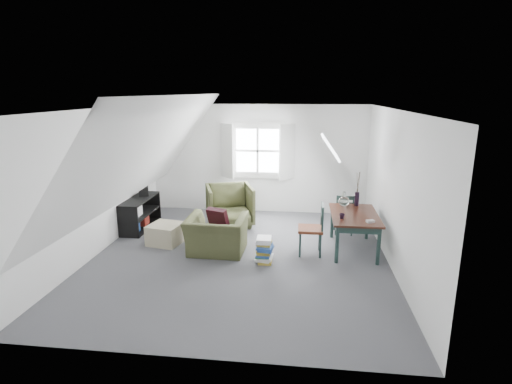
# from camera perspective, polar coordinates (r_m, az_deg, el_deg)

# --- Properties ---
(floor) EXTENTS (5.50, 5.50, 0.00)m
(floor) POSITION_cam_1_polar(r_m,az_deg,el_deg) (7.01, -2.30, -9.17)
(floor) COLOR #4D4E53
(floor) RESTS_ON ground
(ceiling) EXTENTS (5.50, 5.50, 0.00)m
(ceiling) POSITION_cam_1_polar(r_m,az_deg,el_deg) (6.44, -2.52, 11.71)
(ceiling) COLOR white
(ceiling) RESTS_ON wall_back
(wall_back) EXTENTS (5.00, 0.00, 5.00)m
(wall_back) POSITION_cam_1_polar(r_m,az_deg,el_deg) (9.29, 0.26, 4.72)
(wall_back) COLOR white
(wall_back) RESTS_ON ground
(wall_front) EXTENTS (5.00, 0.00, 5.00)m
(wall_front) POSITION_cam_1_polar(r_m,az_deg,el_deg) (4.04, -8.58, -8.16)
(wall_front) COLOR white
(wall_front) RESTS_ON ground
(wall_left) EXTENTS (0.00, 5.50, 5.50)m
(wall_left) POSITION_cam_1_polar(r_m,az_deg,el_deg) (7.42, -21.84, 1.29)
(wall_left) COLOR white
(wall_left) RESTS_ON ground
(wall_right) EXTENTS (0.00, 5.50, 5.50)m
(wall_right) POSITION_cam_1_polar(r_m,az_deg,el_deg) (6.70, 19.22, 0.21)
(wall_right) COLOR white
(wall_right) RESTS_ON ground
(slope_left) EXTENTS (3.19, 5.50, 4.48)m
(slope_left) POSITION_cam_1_polar(r_m,az_deg,el_deg) (6.93, -15.27, 5.37)
(slope_left) COLOR white
(slope_left) RESTS_ON wall_left
(slope_right) EXTENTS (3.19, 5.50, 4.48)m
(slope_right) POSITION_cam_1_polar(r_m,az_deg,el_deg) (6.45, 11.32, 4.98)
(slope_right) COLOR white
(slope_right) RESTS_ON wall_right
(dormer_window) EXTENTS (1.71, 0.35, 1.30)m
(dormer_window) POSITION_cam_1_polar(r_m,az_deg,el_deg) (9.18, 0.21, 5.88)
(dormer_window) COLOR white
(dormer_window) RESTS_ON wall_back
(skylight) EXTENTS (0.35, 0.75, 0.47)m
(skylight) POSITION_cam_1_polar(r_m,az_deg,el_deg) (7.74, 10.58, 6.29)
(skylight) COLOR white
(skylight) RESTS_ON slope_right
(armchair_near) EXTENTS (1.03, 0.91, 0.66)m
(armchair_near) POSITION_cam_1_polar(r_m,az_deg,el_deg) (7.20, -5.59, -8.56)
(armchair_near) COLOR #3F4324
(armchair_near) RESTS_ON floor
(armchair_far) EXTENTS (1.19, 1.20, 0.87)m
(armchair_far) POSITION_cam_1_polar(r_m,az_deg,el_deg) (8.59, -3.73, -4.71)
(armchair_far) COLOR #3F4324
(armchair_far) RESTS_ON floor
(throw_pillow) EXTENTS (0.43, 0.34, 0.39)m
(throw_pillow) POSITION_cam_1_polar(r_m,az_deg,el_deg) (7.14, -5.45, -3.75)
(throw_pillow) COLOR black
(throw_pillow) RESTS_ON armchair_near
(ottoman) EXTENTS (0.66, 0.66, 0.37)m
(ottoman) POSITION_cam_1_polar(r_m,az_deg,el_deg) (7.70, -12.78, -5.85)
(ottoman) COLOR tan
(ottoman) RESTS_ON floor
(dining_table) EXTENTS (0.81, 1.35, 0.68)m
(dining_table) POSITION_cam_1_polar(r_m,az_deg,el_deg) (7.29, 13.86, -3.73)
(dining_table) COLOR black
(dining_table) RESTS_ON floor
(demijohn) EXTENTS (0.19, 0.19, 0.27)m
(demijohn) POSITION_cam_1_polar(r_m,az_deg,el_deg) (7.64, 12.43, -1.23)
(demijohn) COLOR silver
(demijohn) RESTS_ON dining_table
(vase_twigs) EXTENTS (0.08, 0.09, 0.65)m
(vase_twigs) POSITION_cam_1_polar(r_m,az_deg,el_deg) (7.76, 14.21, -0.86)
(vase_twigs) COLOR black
(vase_twigs) RESTS_ON dining_table
(cup) EXTENTS (0.11, 0.11, 0.09)m
(cup) POSITION_cam_1_polar(r_m,az_deg,el_deg) (6.95, 12.15, -3.74)
(cup) COLOR black
(cup) RESTS_ON dining_table
(paper_box) EXTENTS (0.14, 0.12, 0.04)m
(paper_box) POSITION_cam_1_polar(r_m,az_deg,el_deg) (6.86, 16.02, -4.04)
(paper_box) COLOR white
(paper_box) RESTS_ON dining_table
(dining_chair_far) EXTENTS (0.39, 0.39, 0.82)m
(dining_chair_far) POSITION_cam_1_polar(r_m,az_deg,el_deg) (8.13, 12.44, -2.96)
(dining_chair_far) COLOR #5F2C1B
(dining_chair_far) RESTS_ON floor
(dining_chair_near) EXTENTS (0.43, 0.43, 0.91)m
(dining_chair_near) POSITION_cam_1_polar(r_m,az_deg,el_deg) (7.01, 8.08, -5.15)
(dining_chair_near) COLOR #5F2C1B
(dining_chair_near) RESTS_ON floor
(media_shelf) EXTENTS (0.42, 1.25, 0.64)m
(media_shelf) POSITION_cam_1_polar(r_m,az_deg,el_deg) (8.62, -16.29, -3.19)
(media_shelf) COLOR black
(media_shelf) RESTS_ON floor
(electronics_box) EXTENTS (0.28, 0.32, 0.22)m
(electronics_box) POSITION_cam_1_polar(r_m,az_deg,el_deg) (8.76, -15.76, 0.14)
(electronics_box) COLOR black
(electronics_box) RESTS_ON media_shelf
(magazine_stack) EXTENTS (0.32, 0.38, 0.42)m
(magazine_stack) POSITION_cam_1_polar(r_m,az_deg,el_deg) (6.71, 1.20, -8.29)
(magazine_stack) COLOR #B29933
(magazine_stack) RESTS_ON floor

